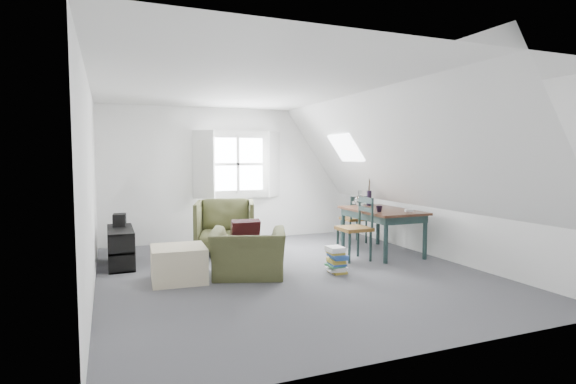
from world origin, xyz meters
name	(u,v)px	position (x,y,z in m)	size (l,w,h in m)	color
floor	(292,273)	(0.00, 0.00, 0.00)	(5.50, 5.50, 0.00)	#4E4E54
ceiling	(292,88)	(0.00, 0.00, 2.50)	(5.50, 5.50, 0.00)	white
wall_back	(237,175)	(0.00, 2.75, 1.25)	(5.00, 5.00, 0.00)	white
wall_front	(426,200)	(0.00, -2.75, 1.25)	(5.00, 5.00, 0.00)	white
wall_left	(90,187)	(-2.50, 0.00, 1.25)	(5.50, 5.50, 0.00)	white
wall_right	(440,179)	(2.50, 0.00, 1.25)	(5.50, 5.50, 0.00)	white
slope_left	(174,142)	(-1.55, 0.00, 1.78)	(5.50, 5.50, 0.00)	white
slope_right	(389,144)	(1.55, 0.00, 1.78)	(5.50, 5.50, 0.00)	white
dormer_window	(238,164)	(0.00, 2.68, 1.45)	(1.71, 0.35, 1.30)	white
skylight	(346,148)	(1.55, 1.30, 1.75)	(0.55, 0.75, 0.04)	white
armchair_near	(249,276)	(-0.61, 0.04, 0.00)	(0.96, 0.84, 0.63)	#434626
armchair_far	(225,253)	(-0.53, 1.62, 0.00)	(0.94, 0.97, 0.88)	#434626
throw_pillow	(245,234)	(-0.61, 0.19, 0.55)	(0.38, 0.11, 0.38)	#350E13
ottoman	(179,264)	(-1.50, 0.17, 0.22)	(0.67, 0.67, 0.45)	beige
dining_table	(382,215)	(1.87, 0.64, 0.63)	(0.87, 1.46, 0.73)	#361D13
demijohn	(360,200)	(1.72, 1.09, 0.84)	(0.19, 0.19, 0.27)	silver
vase_twigs	(369,197)	(1.97, 1.19, 0.88)	(0.09, 0.09, 0.67)	black
cup	(379,212)	(1.62, 0.34, 0.73)	(0.10, 0.10, 0.10)	black
paper_box	(409,210)	(2.07, 0.19, 0.75)	(0.12, 0.08, 0.04)	white
dining_chair_far	(355,218)	(1.91, 1.58, 0.46)	(0.41, 0.41, 0.88)	brown
dining_chair_near	(356,227)	(1.23, 0.37, 0.50)	(0.45, 0.45, 0.97)	brown
media_shelf	(121,249)	(-2.16, 1.32, 0.25)	(0.35, 1.06, 0.54)	black
electronics_box	(120,220)	(-2.16, 1.60, 0.63)	(0.18, 0.25, 0.20)	black
magazine_stack	(336,260)	(0.56, -0.23, 0.18)	(0.27, 0.32, 0.36)	#B29933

